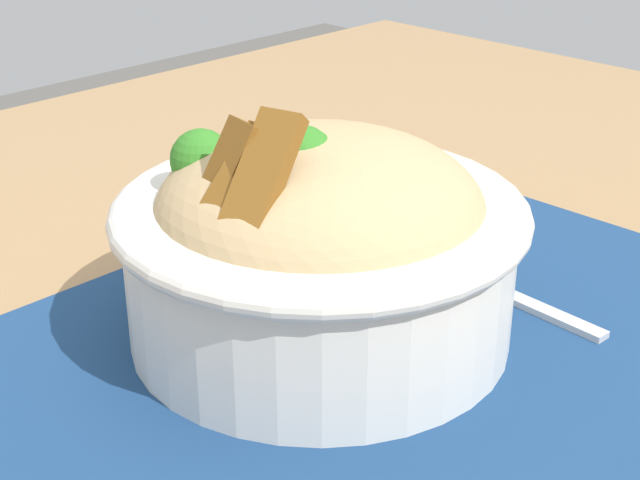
# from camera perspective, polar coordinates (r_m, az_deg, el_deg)

# --- Properties ---
(table) EXTENTS (1.06, 0.99, 0.78)m
(table) POSITION_cam_1_polar(r_m,az_deg,el_deg) (0.51, 6.42, -12.57)
(table) COLOR #99754C
(table) RESTS_ON ground_plane
(placemat) EXTENTS (0.41, 0.31, 0.00)m
(placemat) POSITION_cam_1_polar(r_m,az_deg,el_deg) (0.46, 3.53, -6.13)
(placemat) COLOR navy
(placemat) RESTS_ON table
(bowl) EXTENTS (0.19, 0.19, 0.12)m
(bowl) POSITION_cam_1_polar(r_m,az_deg,el_deg) (0.45, -0.07, 0.06)
(bowl) COLOR silver
(bowl) RESTS_ON placemat
(fork) EXTENTS (0.02, 0.14, 0.00)m
(fork) POSITION_cam_1_polar(r_m,az_deg,el_deg) (0.52, 9.67, -2.62)
(fork) COLOR #B8B8B8
(fork) RESTS_ON placemat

